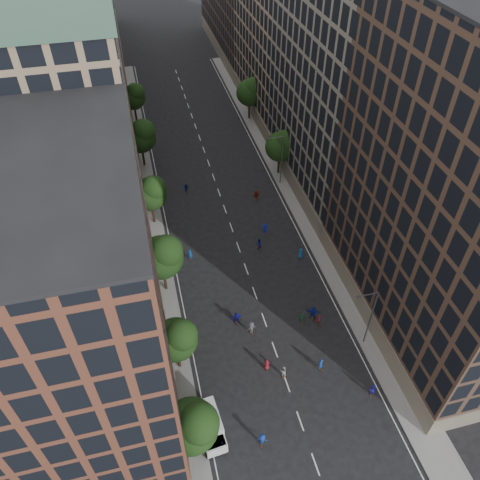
% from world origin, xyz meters
% --- Properties ---
extents(ground, '(240.00, 240.00, 0.00)m').
position_xyz_m(ground, '(0.00, 40.00, 0.00)').
color(ground, black).
rests_on(ground, ground).
extents(sidewalk_left, '(4.00, 105.00, 0.15)m').
position_xyz_m(sidewalk_left, '(-12.00, 47.50, 0.07)').
color(sidewalk_left, slate).
rests_on(sidewalk_left, ground).
extents(sidewalk_right, '(4.00, 105.00, 0.15)m').
position_xyz_m(sidewalk_right, '(12.00, 47.50, 0.07)').
color(sidewalk_right, slate).
rests_on(sidewalk_right, ground).
extents(bldg_left_a, '(14.00, 22.00, 30.00)m').
position_xyz_m(bldg_left_a, '(-19.00, 11.00, 15.00)').
color(bldg_left_a, brown).
rests_on(bldg_left_a, ground).
extents(bldg_left_b, '(14.00, 26.00, 34.00)m').
position_xyz_m(bldg_left_b, '(-19.00, 35.00, 17.00)').
color(bldg_left_b, '#8B755B').
rests_on(bldg_left_b, ground).
extents(bldg_left_c, '(14.00, 20.00, 28.00)m').
position_xyz_m(bldg_left_c, '(-19.00, 58.00, 14.00)').
color(bldg_left_c, brown).
rests_on(bldg_left_c, ground).
extents(bldg_left_d, '(14.00, 28.00, 32.00)m').
position_xyz_m(bldg_left_d, '(-19.00, 82.00, 16.00)').
color(bldg_left_d, '#312521').
rests_on(bldg_left_d, ground).
extents(bldg_right_a, '(14.00, 30.00, 36.00)m').
position_xyz_m(bldg_right_a, '(19.00, 15.00, 18.00)').
color(bldg_right_a, '#473226').
rests_on(bldg_right_a, ground).
extents(bldg_right_b, '(14.00, 28.00, 33.00)m').
position_xyz_m(bldg_right_b, '(19.00, 44.00, 16.50)').
color(bldg_right_b, '#6F675C').
rests_on(bldg_right_b, ground).
extents(bldg_right_c, '(14.00, 26.00, 35.00)m').
position_xyz_m(bldg_right_c, '(19.00, 71.00, 17.50)').
color(bldg_right_c, '#8B755B').
rests_on(bldg_right_c, ground).
extents(tree_left_0, '(5.20, 5.20, 8.83)m').
position_xyz_m(tree_left_0, '(-11.01, 3.85, 5.96)').
color(tree_left_0, black).
rests_on(tree_left_0, ground).
extents(tree_left_1, '(4.80, 4.80, 8.21)m').
position_xyz_m(tree_left_1, '(-11.02, 13.86, 5.55)').
color(tree_left_1, black).
rests_on(tree_left_1, ground).
extents(tree_left_2, '(5.60, 5.60, 9.45)m').
position_xyz_m(tree_left_2, '(-10.99, 25.83, 6.36)').
color(tree_left_2, black).
rests_on(tree_left_2, ground).
extents(tree_left_3, '(5.00, 5.00, 8.58)m').
position_xyz_m(tree_left_3, '(-11.02, 39.85, 5.82)').
color(tree_left_3, black).
rests_on(tree_left_3, ground).
extents(tree_left_4, '(5.40, 5.40, 9.08)m').
position_xyz_m(tree_left_4, '(-11.00, 55.84, 6.10)').
color(tree_left_4, black).
rests_on(tree_left_4, ground).
extents(tree_left_5, '(4.80, 4.80, 8.33)m').
position_xyz_m(tree_left_5, '(-11.02, 71.86, 5.68)').
color(tree_left_5, black).
rests_on(tree_left_5, ground).
extents(tree_right_a, '(5.00, 5.00, 8.39)m').
position_xyz_m(tree_right_a, '(11.38, 47.85, 5.63)').
color(tree_right_a, black).
rests_on(tree_right_a, ground).
extents(tree_right_b, '(5.20, 5.20, 8.83)m').
position_xyz_m(tree_right_b, '(11.39, 67.85, 5.96)').
color(tree_right_b, black).
rests_on(tree_right_b, ground).
extents(streetlamp_near, '(2.64, 0.22, 9.06)m').
position_xyz_m(streetlamp_near, '(10.37, 12.00, 5.17)').
color(streetlamp_near, '#595B60').
rests_on(streetlamp_near, ground).
extents(streetlamp_far, '(2.64, 0.22, 9.06)m').
position_xyz_m(streetlamp_far, '(10.37, 45.00, 5.17)').
color(streetlamp_far, '#595B60').
rests_on(streetlamp_far, ground).
extents(cargo_van, '(2.82, 5.22, 2.68)m').
position_xyz_m(cargo_van, '(-9.31, 5.58, 1.41)').
color(cargo_van, white).
rests_on(cargo_van, ground).
extents(skater_0, '(1.03, 0.74, 1.94)m').
position_xyz_m(skater_0, '(-8.50, 7.16, 0.97)').
color(skater_0, '#144CAA').
rests_on(skater_0, ground).
extents(skater_1, '(0.75, 0.64, 1.74)m').
position_xyz_m(skater_1, '(4.21, 9.81, 0.87)').
color(skater_1, '#143DA8').
rests_on(skater_1, ground).
extents(skater_2, '(0.87, 0.76, 1.54)m').
position_xyz_m(skater_2, '(8.50, 5.62, 0.77)').
color(skater_2, '#1716B5').
rests_on(skater_2, ground).
extents(skater_3, '(1.24, 0.96, 1.69)m').
position_xyz_m(skater_3, '(-4.52, 3.22, 0.85)').
color(skater_3, navy).
rests_on(skater_3, ground).
extents(skater_4, '(1.13, 0.78, 1.79)m').
position_xyz_m(skater_4, '(-8.50, 3.46, 0.89)').
color(skater_4, '#17139C').
rests_on(skater_4, ground).
extents(skater_5, '(1.85, 1.23, 1.91)m').
position_xyz_m(skater_5, '(5.96, 16.89, 0.96)').
color(skater_5, navy).
rests_on(skater_5, ground).
extents(skater_6, '(0.75, 0.50, 1.51)m').
position_xyz_m(skater_6, '(-1.65, 11.33, 0.76)').
color(skater_6, maroon).
rests_on(skater_6, ground).
extents(skater_7, '(0.65, 0.53, 1.52)m').
position_xyz_m(skater_7, '(6.35, 15.86, 0.76)').
color(skater_7, maroon).
rests_on(skater_7, ground).
extents(skater_8, '(0.88, 0.77, 1.52)m').
position_xyz_m(skater_8, '(-0.09, 10.05, 0.76)').
color(skater_8, '#AEADA9').
rests_on(skater_8, ground).
extents(skater_9, '(1.31, 0.93, 1.84)m').
position_xyz_m(skater_9, '(-2.09, 16.53, 0.92)').
color(skater_9, '#49484E').
rests_on(skater_9, ground).
extents(skater_10, '(1.01, 0.58, 1.63)m').
position_xyz_m(skater_10, '(4.45, 16.53, 0.82)').
color(skater_10, '#22743D').
rests_on(skater_10, ground).
extents(skater_11, '(1.54, 0.56, 1.63)m').
position_xyz_m(skater_11, '(-3.45, 18.50, 0.82)').
color(skater_11, '#111290').
rests_on(skater_11, ground).
extents(skater_12, '(0.93, 0.79, 1.61)m').
position_xyz_m(skater_12, '(7.98, 27.32, 0.80)').
color(skater_12, blue).
rests_on(skater_12, ground).
extents(skater_13, '(0.77, 0.59, 1.90)m').
position_xyz_m(skater_13, '(-7.19, 30.66, 0.95)').
color(skater_13, '#124096').
rests_on(skater_13, ground).
extents(skater_14, '(1.04, 0.95, 1.74)m').
position_xyz_m(skater_14, '(2.77, 30.59, 0.87)').
color(skater_14, '#121A92').
rests_on(skater_14, ground).
extents(skater_15, '(1.33, 0.99, 1.83)m').
position_xyz_m(skater_15, '(4.53, 33.32, 0.92)').
color(skater_15, '#131A9B').
rests_on(skater_15, ground).
extents(skater_16, '(0.94, 0.40, 1.60)m').
position_xyz_m(skater_16, '(-5.21, 46.38, 0.80)').
color(skater_16, '#13219B').
rests_on(skater_16, ground).
extents(skater_17, '(1.59, 0.84, 1.64)m').
position_xyz_m(skater_17, '(5.51, 41.77, 0.82)').
color(skater_17, '#9D2E1A').
rests_on(skater_17, ground).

